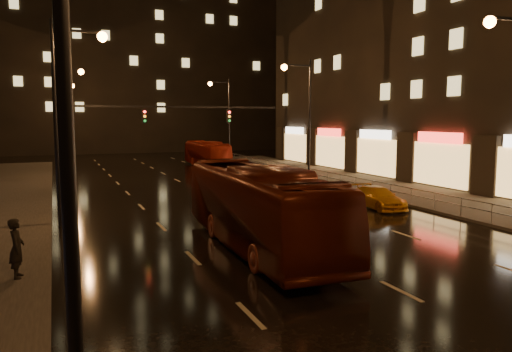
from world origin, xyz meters
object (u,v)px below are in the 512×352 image
at_px(bus_curb, 207,154).
at_px(pedestrian_a, 17,248).
at_px(taxi_far, 378,198).
at_px(taxi_near, 280,197).
at_px(bus_red, 258,207).

relative_size(bus_curb, pedestrian_a, 5.14).
bearing_deg(bus_curb, pedestrian_a, -116.79).
bearing_deg(taxi_far, pedestrian_a, -157.69).
xyz_separation_m(bus_curb, taxi_near, (-3.62, -27.17, -0.66)).
distance_m(bus_curb, pedestrian_a, 39.58).
xyz_separation_m(taxi_near, taxi_far, (5.62, -1.69, -0.11)).
relative_size(taxi_far, pedestrian_a, 2.22).
relative_size(bus_red, bus_curb, 1.21).
xyz_separation_m(taxi_near, pedestrian_a, (-13.38, -8.57, 0.39)).
distance_m(bus_red, pedestrian_a, 9.01).
xyz_separation_m(bus_red, bus_curb, (8.07, 34.66, -0.30)).
height_order(bus_curb, taxi_near, bus_curb).
xyz_separation_m(taxi_far, pedestrian_a, (-19.00, -6.88, 0.50)).
relative_size(bus_curb, taxi_near, 2.31).
distance_m(bus_red, taxi_far, 11.67).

